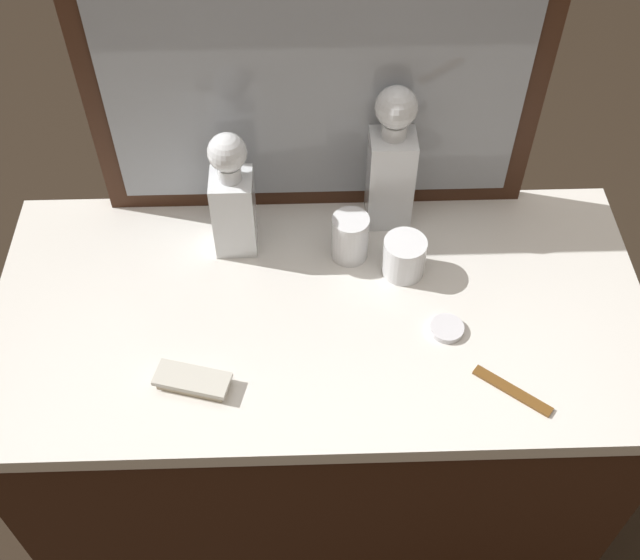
{
  "coord_description": "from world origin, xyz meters",
  "views": [
    {
      "loc": [
        -0.03,
        -0.91,
        2.1
      ],
      "look_at": [
        0.0,
        0.0,
        1.01
      ],
      "focal_mm": 43.98,
      "sensor_mm": 36.0,
      "label": 1
    }
  ],
  "objects_px": {
    "crystal_decanter_far_right": "(233,204)",
    "crystal_tumbler_far_left": "(404,258)",
    "tortoiseshell_comb": "(512,391)",
    "porcelain_dish": "(447,329)",
    "crystal_tumbler_far_right": "(350,239)",
    "crystal_decanter_front": "(391,169)",
    "silver_brush_front": "(193,381)"
  },
  "relations": [
    {
      "from": "crystal_decanter_far_right",
      "to": "crystal_tumbler_far_right",
      "type": "xyz_separation_m",
      "value": [
        0.22,
        -0.04,
        -0.07
      ]
    },
    {
      "from": "crystal_tumbler_far_right",
      "to": "crystal_tumbler_far_left",
      "type": "height_order",
      "value": "crystal_tumbler_far_right"
    },
    {
      "from": "crystal_tumbler_far_left",
      "to": "crystal_tumbler_far_right",
      "type": "bearing_deg",
      "value": 155.71
    },
    {
      "from": "crystal_tumbler_far_left",
      "to": "tortoiseshell_comb",
      "type": "xyz_separation_m",
      "value": [
        0.16,
        -0.28,
        -0.03
      ]
    },
    {
      "from": "porcelain_dish",
      "to": "silver_brush_front",
      "type": "bearing_deg",
      "value": -167.16
    },
    {
      "from": "crystal_decanter_front",
      "to": "silver_brush_front",
      "type": "distance_m",
      "value": 0.56
    },
    {
      "from": "crystal_decanter_far_right",
      "to": "porcelain_dish",
      "type": "xyz_separation_m",
      "value": [
        0.39,
        -0.23,
        -0.11
      ]
    },
    {
      "from": "crystal_tumbler_far_left",
      "to": "porcelain_dish",
      "type": "bearing_deg",
      "value": -65.69
    },
    {
      "from": "tortoiseshell_comb",
      "to": "silver_brush_front",
      "type": "bearing_deg",
      "value": 176.87
    },
    {
      "from": "crystal_decanter_front",
      "to": "silver_brush_front",
      "type": "height_order",
      "value": "crystal_decanter_front"
    },
    {
      "from": "crystal_decanter_front",
      "to": "porcelain_dish",
      "type": "bearing_deg",
      "value": -74.11
    },
    {
      "from": "crystal_tumbler_far_right",
      "to": "silver_brush_front",
      "type": "xyz_separation_m",
      "value": [
        -0.29,
        -0.3,
        -0.03
      ]
    },
    {
      "from": "crystal_decanter_far_right",
      "to": "silver_brush_front",
      "type": "relative_size",
      "value": 1.97
    },
    {
      "from": "crystal_decanter_far_right",
      "to": "porcelain_dish",
      "type": "height_order",
      "value": "crystal_decanter_far_right"
    },
    {
      "from": "crystal_tumbler_far_right",
      "to": "crystal_tumbler_far_left",
      "type": "bearing_deg",
      "value": -24.29
    },
    {
      "from": "crystal_tumbler_far_left",
      "to": "crystal_decanter_front",
      "type": "bearing_deg",
      "value": 96.96
    },
    {
      "from": "crystal_decanter_front",
      "to": "crystal_tumbler_far_right",
      "type": "bearing_deg",
      "value": -128.1
    },
    {
      "from": "crystal_decanter_far_right",
      "to": "tortoiseshell_comb",
      "type": "height_order",
      "value": "crystal_decanter_far_right"
    },
    {
      "from": "crystal_tumbler_far_left",
      "to": "porcelain_dish",
      "type": "relative_size",
      "value": 1.32
    },
    {
      "from": "crystal_tumbler_far_left",
      "to": "tortoiseshell_comb",
      "type": "distance_m",
      "value": 0.33
    },
    {
      "from": "crystal_tumbler_far_right",
      "to": "tortoiseshell_comb",
      "type": "relative_size",
      "value": 0.78
    },
    {
      "from": "crystal_decanter_far_right",
      "to": "crystal_decanter_front",
      "type": "height_order",
      "value": "crystal_decanter_front"
    },
    {
      "from": "crystal_decanter_front",
      "to": "crystal_tumbler_far_left",
      "type": "height_order",
      "value": "crystal_decanter_front"
    },
    {
      "from": "crystal_tumbler_far_right",
      "to": "silver_brush_front",
      "type": "bearing_deg",
      "value": -134.06
    },
    {
      "from": "crystal_tumbler_far_right",
      "to": "tortoiseshell_comb",
      "type": "height_order",
      "value": "crystal_tumbler_far_right"
    },
    {
      "from": "crystal_tumbler_far_left",
      "to": "tortoiseshell_comb",
      "type": "relative_size",
      "value": 0.65
    },
    {
      "from": "crystal_decanter_far_right",
      "to": "porcelain_dish",
      "type": "bearing_deg",
      "value": -30.34
    },
    {
      "from": "porcelain_dish",
      "to": "tortoiseshell_comb",
      "type": "bearing_deg",
      "value": -54.46
    },
    {
      "from": "porcelain_dish",
      "to": "crystal_tumbler_far_left",
      "type": "bearing_deg",
      "value": 114.31
    },
    {
      "from": "porcelain_dish",
      "to": "tortoiseshell_comb",
      "type": "distance_m",
      "value": 0.17
    },
    {
      "from": "crystal_decanter_front",
      "to": "crystal_tumbler_far_left",
      "type": "bearing_deg",
      "value": -83.04
    },
    {
      "from": "crystal_decanter_far_right",
      "to": "crystal_tumbler_far_left",
      "type": "bearing_deg",
      "value": -14.07
    }
  ]
}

